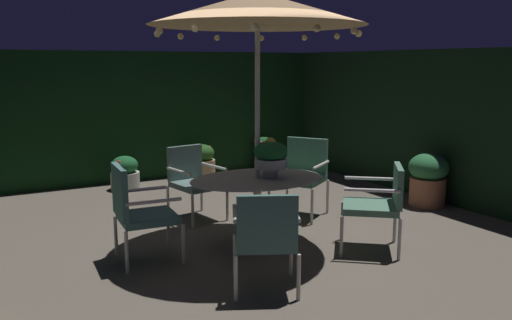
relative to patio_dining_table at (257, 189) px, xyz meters
name	(u,v)px	position (x,y,z in m)	size (l,w,h in m)	color
ground_plane	(247,240)	(-0.04, 0.16, -0.63)	(7.11, 7.99, 0.02)	#61574B
hedge_backdrop_rear	(143,116)	(-0.04, 4.01, 0.48)	(7.11, 0.30, 2.20)	black
hedge_backdrop_right	(458,128)	(3.36, 0.16, 0.48)	(0.30, 7.99, 2.20)	black
patio_dining_table	(257,189)	(0.00, 0.00, 0.00)	(1.54, 1.17, 0.76)	beige
patio_umbrella	(257,9)	(0.00, 0.00, 1.94)	(2.31, 2.31, 2.81)	silver
centerpiece_planter	(270,155)	(0.13, -0.07, 0.38)	(0.37, 0.37, 0.45)	beige
patio_chair_north	(266,234)	(-0.58, -1.20, -0.08)	(0.76, 0.77, 0.93)	beige
patio_chair_northeast	(380,200)	(1.04, -0.83, -0.06)	(0.86, 0.86, 0.94)	silver
patio_chair_east	(302,171)	(1.11, 0.76, -0.03)	(0.86, 0.86, 1.01)	silver
patio_chair_southeast	(193,177)	(-0.23, 1.31, -0.08)	(0.66, 0.72, 0.93)	beige
patio_chair_south	(137,208)	(-1.34, 0.10, -0.06)	(0.64, 0.63, 1.01)	beige
potted_plant_right_near	(428,178)	(2.91, 0.24, -0.22)	(0.56, 0.56, 0.75)	#A16244
potted_plant_back_right	(264,153)	(2.18, 3.65, -0.29)	(0.36, 0.36, 0.63)	tan
potted_plant_left_far	(125,173)	(-0.57, 3.34, -0.36)	(0.46, 0.46, 0.54)	beige
potted_plant_left_near	(202,161)	(0.87, 3.57, -0.33)	(0.46, 0.46, 0.59)	tan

